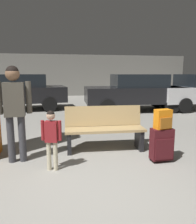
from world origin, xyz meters
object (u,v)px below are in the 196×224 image
child (51,134)px  parked_car_near (136,91)px  bench (104,129)px  parked_car_far (17,91)px  suitcase (162,144)px  backpack_bright (163,119)px  adult (14,104)px

child → parked_car_near: parked_car_near is taller
bench → parked_car_far: (-2.53, 5.55, 0.36)m
child → parked_car_far: 6.53m
bench → parked_car_far: 6.11m
suitcase → backpack_bright: (0.00, -0.00, 0.45)m
bench → suitcase: 1.20m
suitcase → parked_car_far: bearing=117.9°
child → adult: adult is taller
backpack_bright → adult: 2.58m
bench → adult: bearing=-168.8°
bench → suitcase: size_ratio=2.70×
adult → parked_car_near: bearing=50.2°
bench → parked_car_far: parked_car_far is taller
adult → child: bearing=-38.2°
bench → backpack_bright: (0.85, -0.83, 0.33)m
bench → backpack_bright: bearing=-44.2°
adult → parked_car_far: adult is taller
backpack_bright → adult: bearing=168.8°
parked_car_far → parked_car_near: bearing=-12.4°
backpack_bright → adult: adult is taller
backpack_bright → parked_car_near: bearing=74.3°
bench → child: size_ratio=1.66×
bench → child: (-1.05, -0.81, 0.16)m
bench → adult: size_ratio=0.97×
suitcase → adult: adult is taller
suitcase → child: (-1.90, 0.02, 0.29)m
bench → backpack_bright: backpack_bright is taller
suitcase → backpack_bright: 0.45m
parked_car_far → adult: bearing=-81.6°
child → suitcase: bearing=-0.6°
bench → backpack_bright: size_ratio=4.79×
child → parked_car_near: 6.28m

